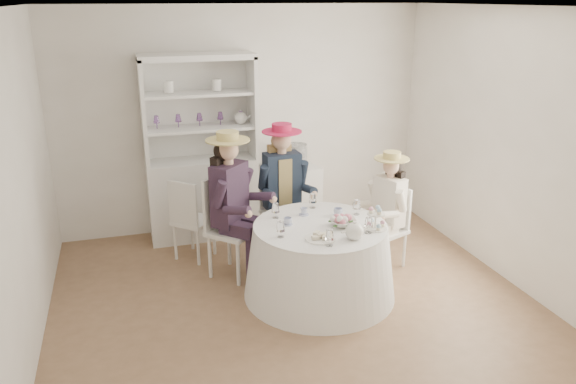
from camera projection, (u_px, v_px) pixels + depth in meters
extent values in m
plane|color=brown|center=(291.00, 296.00, 5.49)|extent=(4.50, 4.50, 0.00)
plane|color=white|center=(291.00, 6.00, 4.60)|extent=(4.50, 4.50, 0.00)
plane|color=silver|center=(244.00, 120.00, 6.85)|extent=(4.50, 0.00, 4.50)
plane|color=silver|center=(392.00, 258.00, 3.23)|extent=(4.50, 0.00, 4.50)
plane|color=silver|center=(19.00, 187.00, 4.44)|extent=(0.00, 4.50, 4.50)
plane|color=silver|center=(504.00, 146.00, 5.65)|extent=(0.00, 4.50, 4.50)
cone|color=white|center=(320.00, 261.00, 5.42)|extent=(1.47, 1.47, 0.71)
cylinder|color=white|center=(320.00, 226.00, 5.30)|extent=(1.27, 1.27, 0.02)
cube|color=silver|center=(204.00, 198.00, 6.76)|extent=(1.33, 0.60, 0.97)
cube|color=silver|center=(196.00, 106.00, 6.60)|extent=(1.29, 0.16, 1.18)
cube|color=silver|center=(196.00, 56.00, 6.21)|extent=(1.33, 0.60, 0.06)
cube|color=silver|center=(143.00, 112.00, 6.24)|extent=(0.09, 0.48, 1.18)
cube|color=silver|center=(252.00, 106.00, 6.57)|extent=(0.09, 0.48, 1.18)
cube|color=silver|center=(200.00, 128.00, 6.48)|extent=(1.24, 0.54, 0.03)
cube|color=silver|center=(198.00, 93.00, 6.34)|extent=(1.24, 0.54, 0.03)
sphere|color=white|center=(241.00, 118.00, 6.58)|extent=(0.15, 0.15, 0.15)
cube|color=silver|center=(296.00, 196.00, 7.10)|extent=(0.59, 0.59, 0.78)
cylinder|color=black|center=(296.00, 155.00, 6.93)|extent=(0.32, 0.32, 0.28)
cube|color=silver|center=(233.00, 231.00, 5.77)|extent=(0.62, 0.62, 0.04)
cylinder|color=silver|center=(238.00, 264.00, 5.63)|extent=(0.04, 0.04, 0.48)
cylinder|color=silver|center=(257.00, 251.00, 5.91)|extent=(0.04, 0.04, 0.48)
cylinder|color=silver|center=(210.00, 256.00, 5.79)|extent=(0.04, 0.04, 0.48)
cylinder|color=silver|center=(229.00, 244.00, 6.07)|extent=(0.04, 0.04, 0.48)
cube|color=silver|center=(216.00, 201.00, 5.76)|extent=(0.32, 0.31, 0.55)
cube|color=black|center=(230.00, 194.00, 5.64)|extent=(0.43, 0.43, 0.63)
cube|color=black|center=(238.00, 229.00, 5.60)|extent=(0.36, 0.36, 0.13)
cylinder|color=black|center=(251.00, 262.00, 5.64)|extent=(0.11, 0.11, 0.50)
cylinder|color=black|center=(220.00, 194.00, 5.41)|extent=(0.20, 0.20, 0.30)
cube|color=black|center=(248.00, 223.00, 5.76)|extent=(0.36, 0.36, 0.13)
cylinder|color=black|center=(262.00, 255.00, 5.80)|extent=(0.11, 0.11, 0.50)
cylinder|color=black|center=(245.00, 181.00, 5.79)|extent=(0.20, 0.20, 0.30)
cylinder|color=#D8A889|center=(228.00, 162.00, 5.53)|extent=(0.10, 0.10, 0.09)
sphere|color=#D8A889|center=(228.00, 150.00, 5.49)|extent=(0.21, 0.21, 0.21)
sphere|color=black|center=(224.00, 151.00, 5.52)|extent=(0.21, 0.21, 0.21)
cube|color=black|center=(222.00, 175.00, 5.62)|extent=(0.25, 0.25, 0.41)
cylinder|color=tan|center=(228.00, 140.00, 5.46)|extent=(0.44, 0.44, 0.01)
cylinder|color=tan|center=(227.00, 136.00, 5.45)|extent=(0.22, 0.22, 0.09)
cube|color=silver|center=(283.00, 215.00, 6.23)|extent=(0.46, 0.46, 0.04)
cylinder|color=silver|center=(273.00, 243.00, 6.10)|extent=(0.04, 0.04, 0.47)
cylinder|color=silver|center=(303.00, 239.00, 6.21)|extent=(0.04, 0.04, 0.47)
cylinder|color=silver|center=(264.00, 232.00, 6.40)|extent=(0.04, 0.04, 0.47)
cylinder|color=silver|center=(292.00, 228.00, 6.52)|extent=(0.04, 0.04, 0.47)
cube|color=silver|center=(277.00, 185.00, 6.30)|extent=(0.41, 0.06, 0.53)
cube|color=#1A2435|center=(282.00, 181.00, 6.12)|extent=(0.40, 0.24, 0.62)
cube|color=tan|center=(282.00, 181.00, 6.12)|extent=(0.17, 0.24, 0.53)
cube|color=#1A2435|center=(278.00, 213.00, 6.05)|extent=(0.16, 0.37, 0.13)
cylinder|color=#1A2435|center=(283.00, 245.00, 6.03)|extent=(0.11, 0.11, 0.49)
cylinder|color=#1A2435|center=(264.00, 177.00, 5.98)|extent=(0.11, 0.19, 0.29)
cube|color=#1A2435|center=(295.00, 211.00, 6.12)|extent=(0.16, 0.37, 0.13)
cylinder|color=#1A2435|center=(300.00, 243.00, 6.09)|extent=(0.11, 0.11, 0.49)
cylinder|color=#1A2435|center=(302.00, 173.00, 6.13)|extent=(0.11, 0.19, 0.29)
cylinder|color=#D8A889|center=(282.00, 151.00, 6.01)|extent=(0.10, 0.10, 0.09)
sphere|color=#D8A889|center=(282.00, 140.00, 5.97)|extent=(0.20, 0.20, 0.20)
sphere|color=tan|center=(280.00, 141.00, 6.02)|extent=(0.20, 0.20, 0.20)
cube|color=tan|center=(279.00, 162.00, 6.13)|extent=(0.26, 0.10, 0.41)
cylinder|color=#BA1B46|center=(282.00, 132.00, 5.94)|extent=(0.43, 0.43, 0.01)
cylinder|color=#BA1B46|center=(282.00, 128.00, 5.92)|extent=(0.21, 0.21, 0.09)
cube|color=silver|center=(386.00, 231.00, 5.99)|extent=(0.47, 0.47, 0.04)
cylinder|color=silver|center=(366.00, 248.00, 6.08)|extent=(0.03, 0.03, 0.40)
cylinder|color=silver|center=(386.00, 257.00, 5.87)|extent=(0.03, 0.03, 0.40)
cylinder|color=silver|center=(384.00, 241.00, 6.25)|extent=(0.03, 0.03, 0.40)
cylinder|color=silver|center=(404.00, 250.00, 6.04)|extent=(0.03, 0.03, 0.40)
cube|color=silver|center=(398.00, 206.00, 6.01)|extent=(0.15, 0.33, 0.45)
cube|color=silver|center=(389.00, 201.00, 5.89)|extent=(0.29, 0.37, 0.53)
cube|color=silver|center=(374.00, 225.00, 5.96)|extent=(0.33, 0.22, 0.11)
cylinder|color=silver|center=(364.00, 251.00, 5.98)|extent=(0.09, 0.09, 0.42)
cylinder|color=silver|center=(374.00, 191.00, 5.99)|extent=(0.18, 0.13, 0.25)
cube|color=silver|center=(385.00, 229.00, 5.84)|extent=(0.33, 0.22, 0.11)
cylinder|color=silver|center=(375.00, 256.00, 5.86)|extent=(0.09, 0.09, 0.42)
cylinder|color=silver|center=(401.00, 201.00, 5.71)|extent=(0.18, 0.13, 0.25)
cylinder|color=#D8A889|center=(391.00, 176.00, 5.80)|extent=(0.08, 0.08, 0.07)
sphere|color=#D8A889|center=(391.00, 166.00, 5.77)|extent=(0.17, 0.17, 0.17)
sphere|color=black|center=(394.00, 167.00, 5.79)|extent=(0.17, 0.17, 0.17)
cube|color=black|center=(395.00, 186.00, 5.88)|extent=(0.15, 0.23, 0.34)
cylinder|color=tan|center=(392.00, 159.00, 5.74)|extent=(0.36, 0.36, 0.01)
cylinder|color=tan|center=(392.00, 155.00, 5.73)|extent=(0.18, 0.18, 0.07)
cube|color=silver|center=(194.00, 221.00, 6.19)|extent=(0.54, 0.54, 0.04)
cylinder|color=silver|center=(214.00, 237.00, 6.33)|extent=(0.03, 0.03, 0.42)
cylinder|color=silver|center=(192.00, 232.00, 6.46)|extent=(0.03, 0.03, 0.42)
cylinder|color=silver|center=(198.00, 247.00, 6.07)|extent=(0.03, 0.03, 0.42)
cylinder|color=silver|center=(175.00, 242.00, 6.20)|extent=(0.03, 0.03, 0.42)
cube|color=silver|center=(183.00, 204.00, 5.96)|extent=(0.28, 0.27, 0.48)
imported|color=white|center=(288.00, 222.00, 5.30)|extent=(0.09, 0.09, 0.06)
imported|color=white|center=(304.00, 212.00, 5.53)|extent=(0.08, 0.08, 0.07)
imported|color=white|center=(338.00, 213.00, 5.51)|extent=(0.11, 0.11, 0.07)
imported|color=white|center=(343.00, 223.00, 5.27)|extent=(0.27, 0.27, 0.06)
sphere|color=#D1687F|center=(347.00, 218.00, 5.24)|extent=(0.06, 0.06, 0.06)
sphere|color=white|center=(345.00, 217.00, 5.27)|extent=(0.06, 0.06, 0.06)
sphere|color=#D1687F|center=(342.00, 217.00, 5.28)|extent=(0.06, 0.06, 0.06)
sphere|color=white|center=(339.00, 217.00, 5.27)|extent=(0.06, 0.06, 0.06)
sphere|color=#D1687F|center=(336.00, 218.00, 5.25)|extent=(0.06, 0.06, 0.06)
sphere|color=white|center=(336.00, 219.00, 5.23)|extent=(0.06, 0.06, 0.06)
sphere|color=#D1687F|center=(337.00, 220.00, 5.20)|extent=(0.06, 0.06, 0.06)
sphere|color=white|center=(339.00, 221.00, 5.18)|extent=(0.06, 0.06, 0.06)
sphere|color=#D1687F|center=(343.00, 221.00, 5.18)|extent=(0.06, 0.06, 0.06)
sphere|color=white|center=(346.00, 221.00, 5.19)|extent=(0.06, 0.06, 0.06)
sphere|color=#D1687F|center=(347.00, 220.00, 5.21)|extent=(0.06, 0.06, 0.06)
sphere|color=white|center=(354.00, 231.00, 4.97)|extent=(0.16, 0.16, 0.16)
cylinder|color=white|center=(365.00, 229.00, 5.00)|extent=(0.10, 0.03, 0.08)
cylinder|color=white|center=(355.00, 223.00, 4.95)|extent=(0.04, 0.04, 0.02)
cylinder|color=white|center=(320.00, 239.00, 4.99)|extent=(0.27, 0.27, 0.01)
cube|color=beige|center=(315.00, 238.00, 4.95)|extent=(0.06, 0.04, 0.03)
cube|color=beige|center=(320.00, 235.00, 4.98)|extent=(0.07, 0.06, 0.03)
cube|color=beige|center=(325.00, 234.00, 5.01)|extent=(0.07, 0.07, 0.03)
cube|color=beige|center=(316.00, 233.00, 5.01)|extent=(0.07, 0.07, 0.03)
cube|color=beige|center=(325.00, 237.00, 4.95)|extent=(0.07, 0.07, 0.03)
cylinder|color=white|center=(375.00, 228.00, 5.22)|extent=(0.22, 0.22, 0.01)
cylinder|color=white|center=(375.00, 221.00, 5.20)|extent=(0.02, 0.02, 0.15)
cylinder|color=white|center=(376.00, 214.00, 5.17)|extent=(0.17, 0.17, 0.01)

